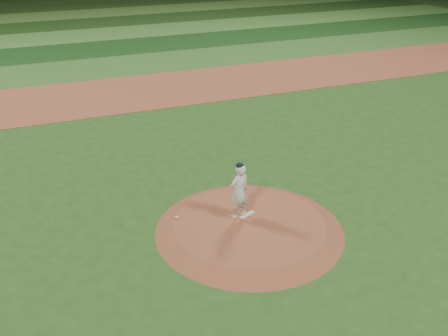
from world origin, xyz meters
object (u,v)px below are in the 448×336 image
object	(u,v)px
pitching_rubber	(248,215)
rosin_bag	(177,217)
pitchers_mound	(249,226)
pitcher_on_mound	(239,191)

from	to	relation	value
pitching_rubber	rosin_bag	bearing A→B (deg)	138.27
pitchers_mound	pitching_rubber	bearing A→B (deg)	73.31
pitching_rubber	rosin_bag	world-z (taller)	rosin_bag
pitchers_mound	rosin_bag	xyz separation A→B (m)	(-1.89, 1.02, 0.16)
pitching_rubber	rosin_bag	distance (m)	2.11
pitching_rubber	rosin_bag	xyz separation A→B (m)	(-2.01, 0.62, 0.02)
pitchers_mound	rosin_bag	size ratio (longest dim) A/B	49.21
rosin_bag	pitcher_on_mound	xyz separation A→B (m)	(1.73, -0.63, 0.85)
pitcher_on_mound	pitchers_mound	bearing A→B (deg)	-67.39
pitchers_mound	pitching_rubber	size ratio (longest dim) A/B	10.30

